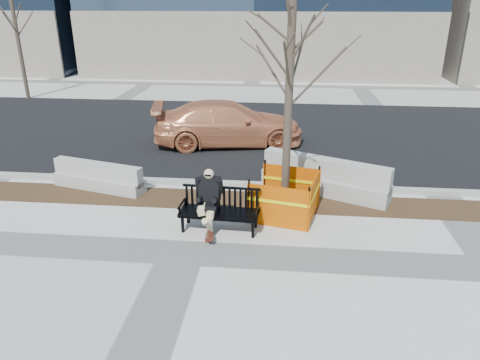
% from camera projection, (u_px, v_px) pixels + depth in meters
% --- Properties ---
extents(ground, '(120.00, 120.00, 0.00)m').
position_uv_depth(ground, '(182.00, 252.00, 9.24)').
color(ground, beige).
rests_on(ground, ground).
extents(mulch_strip, '(40.00, 1.20, 0.02)m').
position_uv_depth(mulch_strip, '(204.00, 199.00, 11.63)').
color(mulch_strip, '#47301C').
rests_on(mulch_strip, ground).
extents(asphalt_street, '(60.00, 10.40, 0.01)m').
position_uv_depth(asphalt_street, '(232.00, 132.00, 17.34)').
color(asphalt_street, black).
rests_on(asphalt_street, ground).
extents(curb, '(60.00, 0.25, 0.12)m').
position_uv_depth(curb, '(210.00, 183.00, 12.49)').
color(curb, '#9E9B93').
rests_on(curb, ground).
extents(bench, '(1.83, 0.75, 0.96)m').
position_uv_depth(bench, '(220.00, 230.00, 10.14)').
color(bench, black).
rests_on(bench, ground).
extents(seated_man, '(0.65, 1.03, 1.40)m').
position_uv_depth(seated_man, '(209.00, 228.00, 10.22)').
color(seated_man, black).
rests_on(seated_man, ground).
extents(tree_fence, '(2.59, 2.59, 5.41)m').
position_uv_depth(tree_fence, '(284.00, 214.00, 10.84)').
color(tree_fence, '#FC6900').
rests_on(tree_fence, ground).
extents(sedan, '(5.46, 3.06, 1.49)m').
position_uv_depth(sedan, '(229.00, 144.00, 16.01)').
color(sedan, '#D17B4E').
rests_on(sedan, ground).
extents(jersey_barrier_left, '(2.69, 1.20, 0.76)m').
position_uv_depth(jersey_barrier_left, '(100.00, 189.00, 12.28)').
color(jersey_barrier_left, '#A5A29B').
rests_on(jersey_barrier_left, ground).
extents(jersey_barrier_right, '(3.37, 2.02, 0.97)m').
position_uv_depth(jersey_barrier_right, '(324.00, 193.00, 12.04)').
color(jersey_barrier_right, '#A09D96').
rests_on(jersey_barrier_right, ground).
extents(far_tree_left, '(2.82, 2.82, 5.77)m').
position_uv_depth(far_tree_left, '(28.00, 98.00, 23.11)').
color(far_tree_left, '#4E3E32').
rests_on(far_tree_left, ground).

